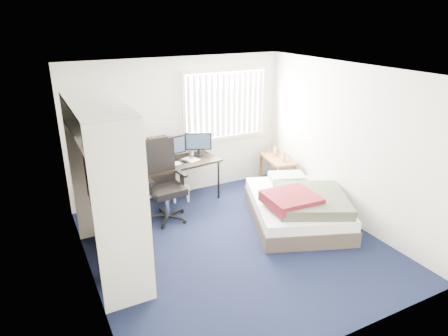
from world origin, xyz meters
TOP-DOWN VIEW (x-y plane):
  - ground at (0.00, 0.00)m, footprint 4.20×4.20m
  - room_shell at (0.00, 0.00)m, footprint 4.20×4.20m
  - window_assembly at (0.90, 2.04)m, footprint 1.72×0.09m
  - closet at (-1.67, 0.27)m, footprint 0.64×1.84m
  - desk at (-0.26, 1.75)m, footprint 1.63×0.92m
  - office_chair at (-0.62, 1.28)m, footprint 0.69×0.69m
  - footstool at (-0.16, 1.76)m, footprint 0.40×0.35m
  - nightstand at (1.75, 1.49)m, footprint 0.57×0.93m
  - bed at (1.24, 0.16)m, footprint 1.98×2.25m
  - pine_box at (-1.65, -0.03)m, footprint 0.49×0.40m

SIDE VIEW (x-z plane):
  - ground at x=0.00m, z-range 0.00..0.00m
  - pine_box at x=-1.65m, z-range 0.00..0.32m
  - footstool at x=-0.16m, z-range 0.07..0.35m
  - bed at x=1.24m, z-range -0.04..0.58m
  - office_chair at x=-0.62m, z-range -0.16..1.19m
  - nightstand at x=1.75m, z-range 0.14..0.92m
  - desk at x=-0.26m, z-range 0.18..1.41m
  - closet at x=-1.67m, z-range 0.24..2.46m
  - room_shell at x=0.00m, z-range -0.59..3.61m
  - window_assembly at x=0.90m, z-range 0.94..2.26m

